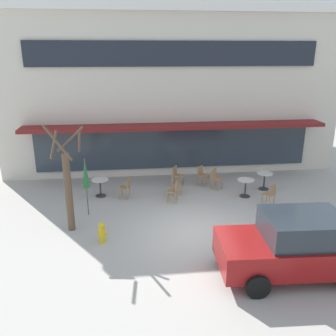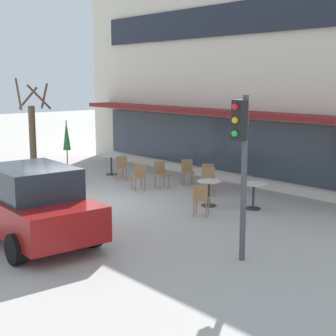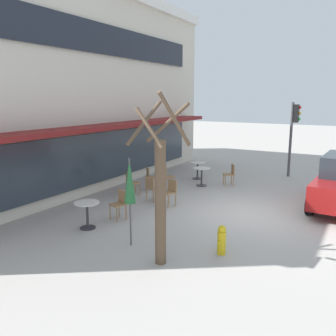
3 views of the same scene
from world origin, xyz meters
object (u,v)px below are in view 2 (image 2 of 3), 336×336
at_px(cafe_chair_2, 161,173).
at_px(cafe_chair_0, 121,166).
at_px(cafe_table_near_wall, 111,162).
at_px(street_tree, 33,136).
at_px(cafe_chair_3, 201,198).
at_px(traffic_light_pole, 241,151).
at_px(cafe_table_by_tree, 253,192).
at_px(cafe_chair_1, 209,179).
at_px(fire_hydrant, 22,179).
at_px(cafe_chair_4, 208,175).
at_px(cafe_table_streetside, 209,189).
at_px(cafe_chair_5, 139,175).
at_px(parked_sedan, 30,204).
at_px(patio_umbrella_green_folded, 67,136).
at_px(cafe_chair_6, 187,170).

bearing_deg(cafe_chair_2, cafe_chair_0, -174.88).
relative_size(cafe_table_near_wall, street_tree, 0.20).
bearing_deg(cafe_chair_3, traffic_light_pole, -31.69).
distance_m(cafe_table_by_tree, cafe_chair_3, 1.75).
distance_m(cafe_chair_1, fire_hydrant, 6.31).
bearing_deg(cafe_chair_3, street_tree, -171.42).
bearing_deg(traffic_light_pole, fire_hydrant, -178.22).
bearing_deg(fire_hydrant, cafe_chair_4, 47.90).
bearing_deg(cafe_chair_1, cafe_table_streetside, -45.32).
distance_m(cafe_chair_2, cafe_chair_3, 3.92).
bearing_deg(cafe_table_by_tree, fire_hydrant, -150.71).
relative_size(cafe_table_streetside, cafe_table_by_tree, 1.00).
bearing_deg(cafe_chair_0, cafe_chair_4, 17.89).
bearing_deg(cafe_table_near_wall, cafe_chair_5, -17.68).
height_order(parked_sedan, traffic_light_pole, traffic_light_pole).
bearing_deg(cafe_table_streetside, street_tree, -162.69).
height_order(cafe_chair_0, cafe_chair_4, same).
relative_size(cafe_table_by_tree, cafe_chair_1, 0.85).
relative_size(cafe_table_by_tree, cafe_chair_3, 0.85).
distance_m(patio_umbrella_green_folded, traffic_light_pole, 10.25).
height_order(patio_umbrella_green_folded, cafe_chair_4, patio_umbrella_green_folded).
relative_size(cafe_chair_4, parked_sedan, 0.21).
bearing_deg(traffic_light_pole, cafe_chair_6, 144.74).
bearing_deg(patio_umbrella_green_folded, cafe_chair_0, 44.92).
xyz_separation_m(cafe_chair_3, cafe_chair_5, (-3.73, 0.77, 0.00)).
relative_size(cafe_table_streetside, traffic_light_pole, 0.22).
distance_m(cafe_chair_1, traffic_light_pole, 6.35).
relative_size(cafe_table_streetside, cafe_chair_2, 0.85).
bearing_deg(parked_sedan, cafe_chair_0, 128.15).
height_order(cafe_table_near_wall, cafe_chair_0, cafe_chair_0).
bearing_deg(street_tree, cafe_table_near_wall, 74.49).
height_order(cafe_table_by_tree, fire_hydrant, cafe_table_by_tree).
distance_m(cafe_chair_3, street_tree, 7.69).
xyz_separation_m(cafe_chair_4, traffic_light_pole, (5.21, -4.36, 1.77)).
bearing_deg(cafe_chair_5, cafe_table_streetside, 4.30).
height_order(patio_umbrella_green_folded, street_tree, street_tree).
bearing_deg(cafe_chair_5, street_tree, -153.36).
bearing_deg(cafe_chair_4, cafe_chair_3, -48.55).
height_order(cafe_chair_1, cafe_chair_5, same).
bearing_deg(cafe_chair_1, cafe_chair_2, -166.68).
xyz_separation_m(cafe_chair_1, parked_sedan, (0.65, -6.48, 0.35)).
bearing_deg(cafe_chair_3, patio_umbrella_green_folded, -179.92).
bearing_deg(cafe_chair_0, cafe_table_near_wall, 163.73).
distance_m(cafe_table_by_tree, cafe_chair_0, 6.07).
relative_size(cafe_chair_1, parked_sedan, 0.21).
relative_size(cafe_table_near_wall, cafe_table_by_tree, 1.00).
xyz_separation_m(cafe_chair_2, fire_hydrant, (-2.85, -3.73, -0.17)).
height_order(cafe_chair_0, parked_sedan, parked_sedan).
height_order(cafe_chair_0, cafe_chair_3, same).
height_order(cafe_chair_1, traffic_light_pole, traffic_light_pole).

